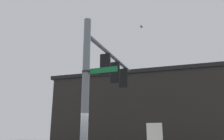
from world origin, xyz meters
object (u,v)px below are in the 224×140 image
object	(u,v)px
traffic_light_mid_inner	(116,73)
bird_flying	(141,27)
traffic_light_mid_outer	(124,79)
street_name_sign	(94,71)
traffic_light_nearest_pole	(106,66)

from	to	relation	value
traffic_light_mid_inner	bird_flying	distance (m)	5.85
traffic_light_mid_outer	street_name_sign	bearing A→B (deg)	-85.42
traffic_light_mid_inner	bird_flying	size ratio (longest dim) A/B	3.29
bird_flying	traffic_light_nearest_pole	bearing A→B (deg)	-97.41
traffic_light_nearest_pole	street_name_sign	distance (m)	2.38
traffic_light_nearest_pole	traffic_light_mid_inner	bearing A→B (deg)	90.59
traffic_light_nearest_pole	traffic_light_mid_outer	bearing A→B (deg)	90.59
traffic_light_mid_inner	street_name_sign	world-z (taller)	traffic_light_mid_inner
bird_flying	traffic_light_mid_inner	bearing A→B (deg)	-100.54
traffic_light_nearest_pole	bird_flying	distance (m)	6.88
traffic_light_mid_outer	street_name_sign	distance (m)	5.23
traffic_light_mid_outer	bird_flying	bearing A→B (deg)	72.44
traffic_light_mid_inner	traffic_light_mid_outer	bearing A→B (deg)	90.59
street_name_sign	bird_flying	distance (m)	9.10
traffic_light_mid_inner	traffic_light_mid_outer	size ratio (longest dim) A/B	1.00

